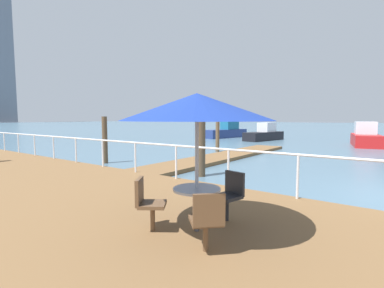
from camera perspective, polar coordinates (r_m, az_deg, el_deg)
ground_plane at (r=21.96m, az=-26.04°, el=-1.38°), size 300.00×300.00×0.00m
floating_dock at (r=16.36m, az=5.59°, el=-2.64°), size 14.83×2.00×0.18m
boardwalk_railing at (r=11.70m, az=-17.40°, el=-0.24°), size 0.06×26.20×1.08m
dock_piling_0 at (r=19.76m, az=5.10°, el=1.45°), size 0.27×0.27×2.06m
dock_piling_1 at (r=11.31m, az=1.78°, el=-0.44°), size 0.36×0.36×2.40m
dock_piling_2 at (r=15.26m, az=-16.96°, el=0.77°), size 0.27×0.27×2.39m
moored_boat_0 at (r=30.73m, az=14.23°, el=1.92°), size 5.52×2.48×1.84m
moored_boat_2 at (r=34.22m, az=6.89°, el=2.47°), size 6.29×2.67×2.02m
moored_boat_3 at (r=27.82m, az=31.28°, el=1.14°), size 5.28×2.86×2.01m
cafe_table_round at (r=4.87m, az=0.95°, el=-9.61°), size 0.80×0.80×0.74m
patio_umbrella at (r=4.72m, az=0.98°, el=7.34°), size 2.53×2.53×2.31m
cafe_chair_0 at (r=5.49m, az=7.64°, el=-9.44°), size 0.55×0.53×0.90m
cafe_chair_1 at (r=4.99m, az=-9.02°, el=-10.96°), size 0.63×0.64×0.90m
cafe_chair_2 at (r=4.12m, az=3.03°, el=-14.44°), size 0.64×0.64×0.90m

